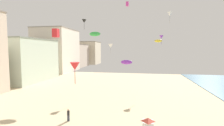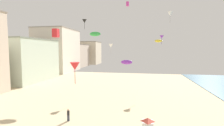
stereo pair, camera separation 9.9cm
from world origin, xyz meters
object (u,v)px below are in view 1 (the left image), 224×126
at_px(lifeguard_stand, 148,125).
at_px(kite_black_delta, 84,21).
at_px(kite_white_delta, 170,14).
at_px(kite_yellow_parafoil, 158,41).
at_px(kite_magenta_box, 127,4).
at_px(kite_red_box, 56,33).
at_px(kite_green_parafoil, 95,34).
at_px(kite_flyer, 68,114).
at_px(kite_white_delta_2, 111,46).
at_px(kite_purple_delta, 161,37).
at_px(kite_purple_parafoil_2, 126,62).
at_px(kite_red_delta, 75,66).

relative_size(lifeguard_stand, kite_black_delta, 1.01).
height_order(kite_white_delta, kite_yellow_parafoil, kite_white_delta).
bearing_deg(kite_magenta_box, kite_red_box, -108.42).
bearing_deg(kite_green_parafoil, kite_flyer, -86.45).
height_order(kite_white_delta_2, kite_magenta_box, kite_magenta_box).
xyz_separation_m(kite_flyer, kite_white_delta_2, (2.49, 17.13, 9.46)).
bearing_deg(kite_magenta_box, kite_purple_delta, 6.65).
bearing_deg(kite_white_delta_2, kite_purple_parafoil_2, -65.07).
distance_m(kite_yellow_parafoil, kite_purple_delta, 8.98).
relative_size(kite_magenta_box, kite_purple_parafoil_2, 0.56).
bearing_deg(kite_flyer, kite_green_parafoil, -37.84).
bearing_deg(kite_purple_parafoil_2, kite_flyer, -133.54).
bearing_deg(kite_green_parafoil, kite_yellow_parafoil, -8.14).
bearing_deg(kite_white_delta_2, lifeguard_stand, -69.20).
distance_m(kite_flyer, kite_black_delta, 26.71).
bearing_deg(kite_purple_delta, kite_white_delta, -55.23).
bearing_deg(kite_purple_parafoil_2, lifeguard_stand, -73.23).
relative_size(kite_green_parafoil, kite_magenta_box, 2.44).
relative_size(kite_yellow_parafoil, kite_purple_parafoil_2, 0.78).
bearing_deg(kite_flyer, kite_magenta_box, -55.90).
xyz_separation_m(lifeguard_stand, kite_red_delta, (-10.48, 6.26, 5.18)).
relative_size(kite_red_box, kite_black_delta, 0.44).
height_order(kite_yellow_parafoil, kite_red_delta, kite_yellow_parafoil).
height_order(kite_green_parafoil, kite_red_delta, kite_green_parafoil).
height_order(kite_flyer, kite_green_parafoil, kite_green_parafoil).
bearing_deg(kite_red_delta, kite_purple_parafoil_2, 30.54).
distance_m(kite_flyer, kite_red_delta, 6.84).
xyz_separation_m(kite_white_delta, kite_magenta_box, (-10.08, 1.23, 3.08)).
height_order(kite_white_delta_2, kite_purple_delta, kite_purple_delta).
height_order(lifeguard_stand, kite_yellow_parafoil, kite_yellow_parafoil).
bearing_deg(lifeguard_stand, kite_magenta_box, 80.59).
bearing_deg(kite_yellow_parafoil, kite_purple_parafoil_2, -128.47).
relative_size(kite_white_delta_2, kite_magenta_box, 2.20).
bearing_deg(kite_white_delta, kite_white_delta_2, -163.49).
distance_m(kite_red_delta, kite_red_box, 5.61).
xyz_separation_m(kite_flyer, lifeguard_stand, (10.20, -3.18, 0.92)).
bearing_deg(kite_white_delta_2, kite_white_delta, 16.51).
bearing_deg(kite_white_delta_2, kite_red_delta, -101.14).
height_order(kite_green_parafoil, kite_purple_delta, kite_green_parafoil).
bearing_deg(kite_purple_parafoil_2, kite_yellow_parafoil, 51.53).
bearing_deg(kite_flyer, lifeguard_stand, -148.69).
bearing_deg(kite_red_box, kite_black_delta, 99.64).
relative_size(kite_flyer, kite_purple_delta, 0.72).
relative_size(kite_white_delta, kite_purple_parafoil_2, 1.36).
bearing_deg(kite_black_delta, kite_white_delta, 0.54).
xyz_separation_m(kite_white_delta, kite_yellow_parafoil, (-3.12, -6.50, -6.59)).
bearing_deg(kite_green_parafoil, kite_purple_parafoil_2, -48.77).
bearing_deg(lifeguard_stand, kite_yellow_parafoil, 62.61).
distance_m(kite_yellow_parafoil, kite_red_box, 20.33).
xyz_separation_m(kite_white_delta, kite_black_delta, (-20.97, -0.20, -1.09)).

